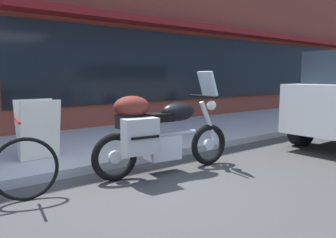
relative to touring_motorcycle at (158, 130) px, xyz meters
name	(u,v)px	position (x,y,z in m)	size (l,w,h in m)	color
ground_plane	(162,189)	(-0.33, -0.51, -0.60)	(80.00, 80.00, 0.00)	#3C3C3C
storefront_building	(243,10)	(6.36, 3.82, 2.88)	(21.37, 0.90, 7.10)	brown
sidewalk_curb	(323,113)	(8.67, 2.12, -0.54)	(30.00, 3.08, 0.12)	#B3B3B3
touring_motorcycle	(158,130)	(0.00, 0.00, 0.00)	(2.09, 0.64, 1.38)	black
sandwich_board_sign	(38,129)	(-1.14, 1.36, -0.04)	(0.55, 0.40, 0.86)	silver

